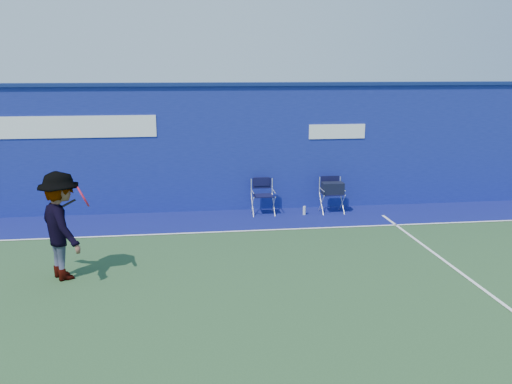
{
  "coord_description": "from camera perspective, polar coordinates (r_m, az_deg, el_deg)",
  "views": [
    {
      "loc": [
        -0.11,
        -7.84,
        3.43
      ],
      "look_at": [
        1.28,
        2.6,
        1.0
      ],
      "focal_mm": 38.0,
      "sensor_mm": 36.0,
      "label": 1
    }
  ],
  "objects": [
    {
      "name": "ground",
      "position": [
        8.55,
        -6.32,
        -10.72
      ],
      "size": [
        80.0,
        80.0,
        0.0
      ],
      "primitive_type": "plane",
      "color": "#294A27",
      "rests_on": "ground"
    },
    {
      "name": "out_of_bounds_strip",
      "position": [
        12.42,
        -6.8,
        -3.11
      ],
      "size": [
        24.0,
        1.8,
        0.01
      ],
      "primitive_type": "cube",
      "color": "#0E145A",
      "rests_on": "ground"
    },
    {
      "name": "water_bottle",
      "position": [
        12.93,
        5.11,
        -1.96
      ],
      "size": [
        0.07,
        0.07,
        0.21
      ],
      "primitive_type": "cylinder",
      "color": "silver",
      "rests_on": "ground"
    },
    {
      "name": "directors_chair_left",
      "position": [
        12.89,
        0.74,
        -1.14
      ],
      "size": [
        0.51,
        0.47,
        0.86
      ],
      "color": "silver",
      "rests_on": "ground"
    },
    {
      "name": "court_lines",
      "position": [
        9.1,
        -6.42,
        -9.14
      ],
      "size": [
        24.0,
        12.0,
        0.01
      ],
      "color": "white",
      "rests_on": "out_of_bounds_strip"
    },
    {
      "name": "directors_chair_right",
      "position": [
        13.15,
        8.0,
        -0.64
      ],
      "size": [
        0.51,
        0.46,
        0.86
      ],
      "color": "silver",
      "rests_on": "ground"
    },
    {
      "name": "stadium_wall",
      "position": [
        13.17,
        -7.08,
        4.69
      ],
      "size": [
        24.0,
        0.5,
        3.08
      ],
      "color": "navy",
      "rests_on": "ground"
    },
    {
      "name": "tennis_player",
      "position": [
        9.42,
        -19.79,
        -3.36
      ],
      "size": [
        1.18,
        1.34,
        1.8
      ],
      "color": "#EA4738",
      "rests_on": "ground"
    }
  ]
}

